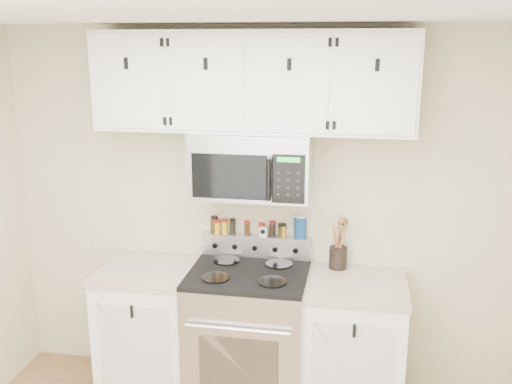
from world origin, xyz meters
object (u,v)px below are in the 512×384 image
range (249,336)px  microwave (252,165)px  utensil_crock (338,256)px  salt_canister (300,226)px

range → microwave: microwave is taller
microwave → utensil_crock: 0.85m
range → microwave: (0.00, 0.13, 1.14)m
utensil_crock → salt_canister: (-0.26, 0.05, 0.17)m
range → microwave: 1.15m
range → salt_canister: salt_canister is taller
salt_canister → range: bearing=-137.0°
range → salt_canister: (0.30, 0.28, 0.69)m
microwave → salt_canister: bearing=27.2°
microwave → utensil_crock: (0.56, 0.11, -0.62)m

